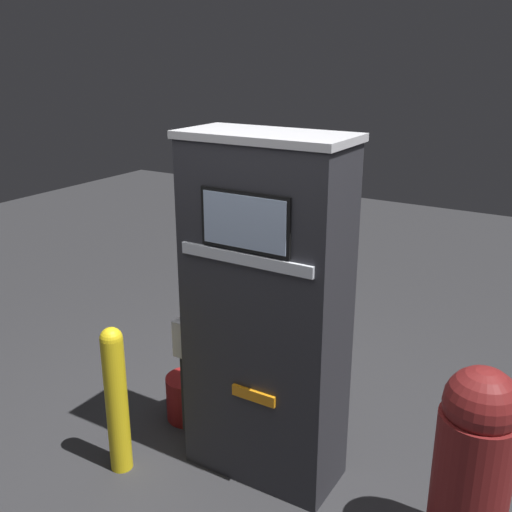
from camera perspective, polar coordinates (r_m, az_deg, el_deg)
The scene contains 5 objects.
ground_plane at distance 3.63m, azimuth -0.88°, elevation -21.00°, with size 14.00×14.00×0.00m, color #2D2D30.
gas_pump at distance 3.25m, azimuth 0.87°, elevation -5.57°, with size 0.97×0.44×1.96m.
safety_bollard at distance 3.57m, azimuth -13.17°, elevation -12.91°, with size 0.13×0.13×0.91m.
trash_bin at distance 3.10m, azimuth 19.97°, elevation -18.15°, with size 0.36×0.36×1.02m.
squeegee_bucket at distance 4.12m, azimuth -6.40°, elevation -13.17°, with size 0.30×0.30×0.67m.
Camera 1 is at (1.49, -2.36, 2.33)m, focal length 42.00 mm.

